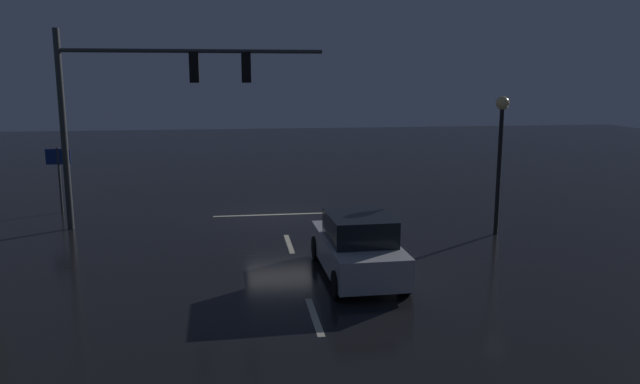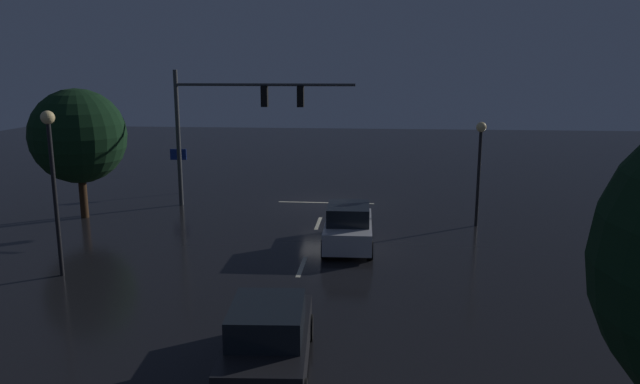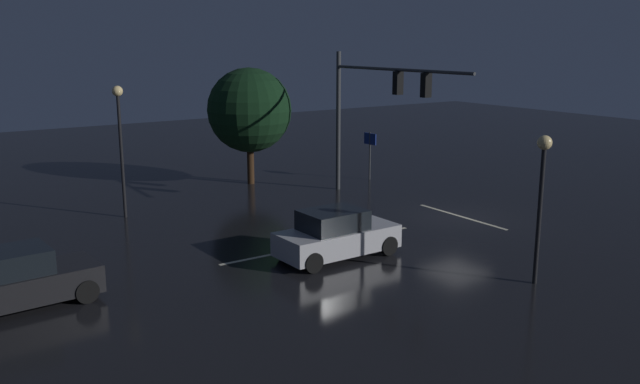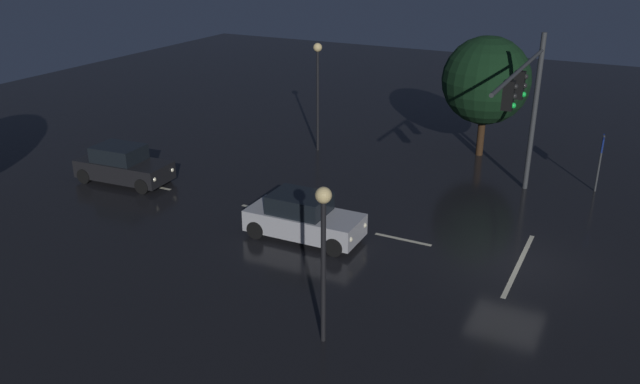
% 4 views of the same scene
% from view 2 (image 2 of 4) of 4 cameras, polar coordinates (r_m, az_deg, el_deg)
% --- Properties ---
extents(ground_plane, '(80.00, 80.00, 0.00)m').
position_cam_2_polar(ground_plane, '(30.45, 0.56, -1.14)').
color(ground_plane, black).
extents(traffic_signal_assembly, '(8.96, 0.47, 6.81)m').
position_cam_2_polar(traffic_signal_assembly, '(29.52, -8.36, 7.67)').
color(traffic_signal_assembly, '#383A3D').
rests_on(traffic_signal_assembly, ground_plane).
extents(lane_dash_far, '(0.16, 2.20, 0.01)m').
position_cam_2_polar(lane_dash_far, '(26.58, -0.17, -3.05)').
color(lane_dash_far, beige).
rests_on(lane_dash_far, ground_plane).
extents(lane_dash_mid, '(0.16, 2.20, 0.01)m').
position_cam_2_polar(lane_dash_mid, '(20.87, -1.78, -7.24)').
color(lane_dash_mid, beige).
rests_on(lane_dash_mid, ground_plane).
extents(lane_dash_near, '(0.16, 2.20, 0.01)m').
position_cam_2_polar(lane_dash_near, '(15.39, -4.65, -14.48)').
color(lane_dash_near, beige).
rests_on(lane_dash_near, ground_plane).
extents(stop_bar, '(5.00, 0.16, 0.01)m').
position_cam_2_polar(stop_bar, '(30.66, 0.60, -1.04)').
color(stop_bar, beige).
rests_on(stop_bar, ground_plane).
extents(car_approaching, '(1.98, 4.40, 1.70)m').
position_cam_2_polar(car_approaching, '(23.01, 2.77, -3.36)').
color(car_approaching, '#B7B7BC').
rests_on(car_approaching, ground_plane).
extents(car_distant, '(2.16, 4.47, 1.70)m').
position_cam_2_polar(car_distant, '(13.79, -5.03, -14.08)').
color(car_distant, black).
rests_on(car_distant, ground_plane).
extents(street_lamp_left_kerb, '(0.44, 0.44, 4.61)m').
position_cam_2_polar(street_lamp_left_kerb, '(26.44, 15.24, 3.67)').
color(street_lamp_left_kerb, black).
rests_on(street_lamp_left_kerb, ground_plane).
extents(street_lamp_right_kerb, '(0.44, 0.44, 5.53)m').
position_cam_2_polar(street_lamp_right_kerb, '(20.95, -24.55, 2.54)').
color(street_lamp_right_kerb, black).
rests_on(street_lamp_right_kerb, ground_plane).
extents(route_sign, '(0.90, 0.12, 2.55)m').
position_cam_2_polar(route_sign, '(33.61, -13.55, 2.95)').
color(route_sign, '#383A3D').
rests_on(route_sign, ground_plane).
extents(tree_right_near, '(4.32, 4.32, 6.00)m').
position_cam_2_polar(tree_right_near, '(29.12, -22.38, 5.03)').
color(tree_right_near, '#382314').
rests_on(tree_right_near, ground_plane).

